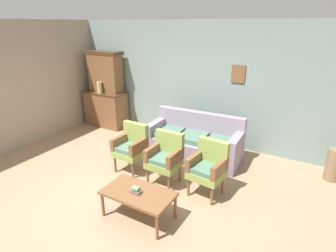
% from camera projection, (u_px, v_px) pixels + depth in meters
% --- Properties ---
extents(ground_plane, '(7.68, 7.68, 0.00)m').
position_uv_depth(ground_plane, '(129.00, 193.00, 4.47)').
color(ground_plane, '#997A5B').
extents(wall_back_with_decor, '(6.40, 0.09, 2.70)m').
position_uv_depth(wall_back_with_decor, '(198.00, 83.00, 6.11)').
color(wall_back_with_decor, gray).
rests_on(wall_back_with_decor, ground).
extents(side_cabinet, '(1.16, 0.55, 0.93)m').
position_uv_depth(side_cabinet, '(106.00, 109.00, 7.29)').
color(side_cabinet, brown).
rests_on(side_cabinet, ground).
extents(cabinet_upper_hutch, '(0.99, 0.38, 1.03)m').
position_uv_depth(cabinet_upper_hutch, '(105.00, 71.00, 7.01)').
color(cabinet_upper_hutch, brown).
rests_on(cabinet_upper_hutch, side_cabinet).
extents(vase_on_cabinet, '(0.13, 0.13, 0.30)m').
position_uv_depth(vase_on_cabinet, '(100.00, 88.00, 6.93)').
color(vase_on_cabinet, tan).
rests_on(vase_on_cabinet, side_cabinet).
extents(floral_couch, '(1.92, 0.87, 0.90)m').
position_uv_depth(floral_couch, '(194.00, 142.00, 5.58)').
color(floral_couch, gray).
rests_on(floral_couch, ground).
extents(armchair_near_couch_end, '(0.54, 0.51, 0.90)m').
position_uv_depth(armchair_near_couch_end, '(131.00, 146.00, 5.03)').
color(armchair_near_couch_end, '#849947').
rests_on(armchair_near_couch_end, ground).
extents(armchair_near_cabinet, '(0.52, 0.49, 0.90)m').
position_uv_depth(armchair_near_cabinet, '(165.00, 156.00, 4.63)').
color(armchair_near_cabinet, '#849947').
rests_on(armchair_near_cabinet, ground).
extents(armchair_row_middle, '(0.57, 0.54, 0.90)m').
position_uv_depth(armchair_row_middle, '(208.00, 166.00, 4.31)').
color(armchair_row_middle, '#849947').
rests_on(armchair_row_middle, ground).
extents(coffee_table, '(1.00, 0.56, 0.42)m').
position_uv_depth(coffee_table, '(138.00, 195.00, 3.80)').
color(coffee_table, brown).
rests_on(coffee_table, ground).
extents(book_stack_on_table, '(0.16, 0.10, 0.09)m').
position_uv_depth(book_stack_on_table, '(136.00, 190.00, 3.75)').
color(book_stack_on_table, '#7A4659').
rests_on(book_stack_on_table, coffee_table).
extents(floor_vase_by_wall, '(0.25, 0.25, 0.59)m').
position_uv_depth(floor_vase_by_wall, '(333.00, 165.00, 4.76)').
color(floor_vase_by_wall, '#816649').
rests_on(floor_vase_by_wall, ground).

